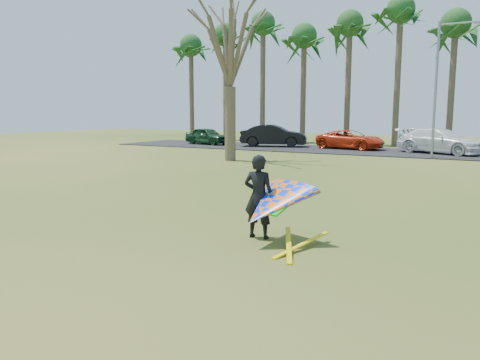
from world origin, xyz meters
The scene contains 16 objects.
ground centered at (0.00, 0.00, 0.00)m, with size 100.00×100.00×0.00m, color #224910.
parking_strip centered at (0.00, 25.00, 0.03)m, with size 46.00×7.00×0.06m, color black.
palm_0 centered at (-22.00, 31.00, 9.17)m, with size 4.84×4.84×10.84m.
palm_1 centered at (-18.00, 31.00, 9.85)m, with size 4.84×4.84×11.54m.
palm_2 centered at (-14.00, 31.00, 10.52)m, with size 4.84×4.84×12.24m.
palm_3 centered at (-10.00, 31.00, 9.17)m, with size 4.84×4.84×10.84m.
palm_4 centered at (-6.00, 31.00, 9.85)m, with size 4.84×4.84×11.54m.
palm_5 centered at (-2.00, 31.00, 10.52)m, with size 4.84×4.84×12.24m.
palm_6 centered at (2.00, 31.00, 9.17)m, with size 4.84×4.84×10.84m.
bare_tree_left centered at (-8.00, 15.00, 6.92)m, with size 6.60×6.60×9.70m.
streetlight centered at (2.16, 22.00, 4.46)m, with size 2.28×0.18×8.00m.
car_0 centered at (-16.11, 24.90, 0.76)m, with size 1.66×4.14×1.41m, color #173B1F.
car_1 centered at (-10.18, 25.44, 0.92)m, with size 1.81×5.19×1.71m, color black.
car_2 centered at (-4.16, 25.98, 0.75)m, with size 2.30×4.99×1.39m, color red.
car_3 centered at (2.06, 25.28, 0.88)m, with size 2.30×5.65×1.64m, color white.
kite_flyer centered at (1.47, 0.72, 0.86)m, with size 2.13×2.39×2.04m.
Camera 1 is at (5.76, -8.19, 2.82)m, focal length 35.00 mm.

